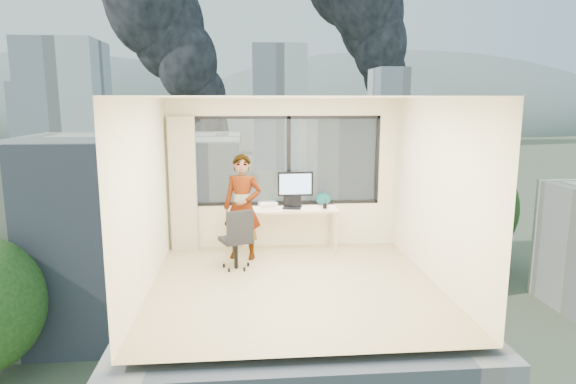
{
  "coord_description": "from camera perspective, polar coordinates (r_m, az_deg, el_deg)",
  "views": [
    {
      "loc": [
        -0.67,
        -6.61,
        2.55
      ],
      "look_at": [
        0.0,
        1.0,
        1.15
      ],
      "focal_mm": 31.05,
      "sensor_mm": 36.0,
      "label": 1
    }
  ],
  "objects": [
    {
      "name": "tree_c",
      "position": [
        53.1,
        20.43,
        -2.84
      ],
      "size": [
        8.4,
        8.4,
        10.0
      ],
      "primitive_type": null,
      "color": "#204717",
      "rests_on": "exterior_ground"
    },
    {
      "name": "ceiling",
      "position": [
        6.65,
        0.76,
        10.81
      ],
      "size": [
        4.0,
        4.0,
        0.01
      ],
      "primitive_type": "cube",
      "color": "white",
      "rests_on": "ground"
    },
    {
      "name": "laptop",
      "position": [
        8.46,
        0.44,
        -1.22
      ],
      "size": [
        0.36,
        0.37,
        0.2
      ],
      "primitive_type": null,
      "rotation": [
        0.0,
        0.0,
        -0.18
      ],
      "color": "black",
      "rests_on": "desk"
    },
    {
      "name": "wall_front",
      "position": [
        4.83,
        3.11,
        -4.65
      ],
      "size": [
        4.0,
        0.01,
        2.6
      ],
      "primitive_type": "cube",
      "color": "beige",
      "rests_on": "ground"
    },
    {
      "name": "pen_cup",
      "position": [
        8.48,
        4.24,
        -1.6
      ],
      "size": [
        0.08,
        0.08,
        0.09
      ],
      "primitive_type": "cylinder",
      "rotation": [
        0.0,
        0.0,
        0.19
      ],
      "color": "black",
      "rests_on": "desk"
    },
    {
      "name": "far_tower_d",
      "position": [
        167.57,
        -25.97,
        7.46
      ],
      "size": [
        16.0,
        14.0,
        22.0
      ],
      "primitive_type": "cube",
      "color": "silver",
      "rests_on": "exterior_ground"
    },
    {
      "name": "cellphone",
      "position": [
        8.32,
        -4.93,
        -2.11
      ],
      "size": [
        0.13,
        0.09,
        0.01
      ],
      "primitive_type": "cube",
      "rotation": [
        0.0,
        0.0,
        0.31
      ],
      "color": "black",
      "rests_on": "desk"
    },
    {
      "name": "floor",
      "position": [
        7.12,
        0.71,
        -10.61
      ],
      "size": [
        4.0,
        4.0,
        0.01
      ],
      "primitive_type": "cube",
      "color": "tan",
      "rests_on": "ground"
    },
    {
      "name": "game_console",
      "position": [
        8.68,
        -2.34,
        -1.37
      ],
      "size": [
        0.34,
        0.31,
        0.07
      ],
      "primitive_type": "cube",
      "rotation": [
        0.0,
        0.0,
        0.29
      ],
      "color": "white",
      "rests_on": "desk"
    },
    {
      "name": "hill_b",
      "position": [
        342.18,
        12.22,
        7.39
      ],
      "size": [
        300.0,
        220.0,
        96.0
      ],
      "primitive_type": "ellipsoid",
      "color": "slate",
      "rests_on": "exterior_ground"
    },
    {
      "name": "near_bldg_a",
      "position": [
        38.75,
        -17.31,
        -4.36
      ],
      "size": [
        16.0,
        12.0,
        14.0
      ],
      "primitive_type": "cube",
      "color": "beige",
      "rests_on": "exterior_ground"
    },
    {
      "name": "person",
      "position": [
        8.1,
        -5.23,
        -1.72
      ],
      "size": [
        0.71,
        0.55,
        1.71
      ],
      "primitive_type": "imported",
      "rotation": [
        0.0,
        0.0,
        -0.24
      ],
      "color": "#2D2D33",
      "rests_on": "floor"
    },
    {
      "name": "hill_a",
      "position": [
        348.13,
        -25.22,
        6.69
      ],
      "size": [
        288.0,
        216.0,
        90.0
      ],
      "primitive_type": "ellipsoid",
      "color": "slate",
      "rests_on": "exterior_ground"
    },
    {
      "name": "curtain",
      "position": [
        8.67,
        -11.91,
        0.87
      ],
      "size": [
        0.45,
        0.14,
        2.3
      ],
      "primitive_type": "cube",
      "color": "beige",
      "rests_on": "floor"
    },
    {
      "name": "chair",
      "position": [
        7.69,
        -6.01,
        -5.26
      ],
      "size": [
        0.64,
        0.64,
        0.97
      ],
      "primitive_type": null,
      "rotation": [
        0.0,
        0.0,
        0.37
      ],
      "color": "black",
      "rests_on": "floor"
    },
    {
      "name": "window_wall",
      "position": [
        8.71,
        -0.25,
        3.62
      ],
      "size": [
        3.3,
        0.16,
        1.55
      ],
      "primitive_type": null,
      "color": "black",
      "rests_on": "ground"
    },
    {
      "name": "far_tower_b",
      "position": [
        126.92,
        -1.1,
        9.69
      ],
      "size": [
        13.0,
        13.0,
        30.0
      ],
      "primitive_type": "cube",
      "color": "silver",
      "rests_on": "exterior_ground"
    },
    {
      "name": "smoke_plume_b",
      "position": [
        186.79,
        13.01,
        17.66
      ],
      "size": [
        30.0,
        18.0,
        70.0
      ],
      "primitive_type": null,
      "color": "black",
      "rests_on": "exterior_ground"
    },
    {
      "name": "far_tower_c",
      "position": [
        153.6,
        12.45,
        8.83
      ],
      "size": [
        15.0,
        15.0,
        26.0
      ],
      "primitive_type": "cube",
      "color": "silver",
      "rests_on": "exterior_ground"
    },
    {
      "name": "exterior_ground",
      "position": [
        127.69,
        -4.66,
        2.91
      ],
      "size": [
        400.0,
        400.0,
        0.04
      ],
      "primitive_type": "cube",
      "color": "#515B3D",
      "rests_on": "ground"
    },
    {
      "name": "far_tower_a",
      "position": [
        107.29,
        -23.92,
        8.15
      ],
      "size": [
        14.0,
        14.0,
        28.0
      ],
      "primitive_type": "cube",
      "color": "silver",
      "rests_on": "exterior_ground"
    },
    {
      "name": "wall_left",
      "position": [
        6.86,
        -16.12,
        -0.53
      ],
      "size": [
        0.01,
        4.0,
        2.6
      ],
      "primitive_type": "cube",
      "color": "beige",
      "rests_on": "ground"
    },
    {
      "name": "handbag",
      "position": [
        8.77,
        4.07,
        -0.79
      ],
      "size": [
        0.28,
        0.15,
        0.21
      ],
      "primitive_type": "ellipsoid",
      "rotation": [
        0.0,
        0.0,
        -0.02
      ],
      "color": "#0B3E43",
      "rests_on": "desk"
    },
    {
      "name": "wall_right",
      "position": [
        7.24,
        16.69,
        -0.01
      ],
      "size": [
        0.01,
        4.0,
        2.6
      ],
      "primitive_type": "cube",
      "color": "beige",
      "rests_on": "ground"
    },
    {
      "name": "desk",
      "position": [
        8.58,
        -0.39,
        -4.3
      ],
      "size": [
        1.8,
        0.6,
        0.75
      ],
      "primitive_type": "cube",
      "color": "#D4B28E",
      "rests_on": "floor"
    },
    {
      "name": "tree_b",
      "position": [
        27.8,
        5.36,
        -15.35
      ],
      "size": [
        7.6,
        7.6,
        9.0
      ],
      "primitive_type": null,
      "color": "#204717",
      "rests_on": "exterior_ground"
    },
    {
      "name": "monitor",
      "position": [
        8.57,
        0.84,
        0.35
      ],
      "size": [
        0.62,
        0.16,
        0.62
      ],
      "primitive_type": null,
      "rotation": [
        0.0,
        0.0,
        0.05
      ],
      "color": "black",
      "rests_on": "desk"
    },
    {
      "name": "near_bldg_b",
      "position": [
        47.16,
        10.67,
        -0.24
      ],
      "size": [
        14.0,
        13.0,
        16.0
      ],
      "primitive_type": "cube",
      "color": "beige",
      "rests_on": "exterior_ground"
    }
  ]
}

